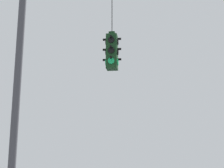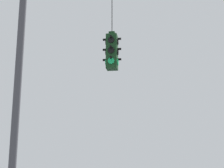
% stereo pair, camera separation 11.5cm
% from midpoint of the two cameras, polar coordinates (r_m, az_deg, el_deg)
% --- Properties ---
extents(utility_pole_left, '(0.24, 0.24, 8.43)m').
position_cam_midpoint_polar(utility_pole_left, '(11.29, -15.82, -0.95)').
color(utility_pole_left, '#4C4C51').
rests_on(utility_pole_left, ground_plane).
extents(traffic_light_over_intersection, '(0.58, 0.58, 2.66)m').
position_cam_midpoint_polar(traffic_light_over_intersection, '(10.75, -0.31, 5.45)').
color(traffic_light_over_intersection, '#143819').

